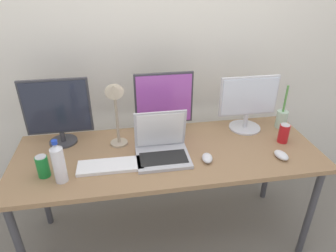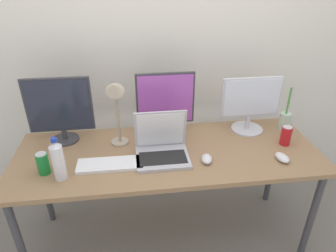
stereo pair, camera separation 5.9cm
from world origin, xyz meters
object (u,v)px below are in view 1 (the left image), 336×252
object	(u,v)px
soda_can_by_laptop	(284,133)
desk_lamp	(115,102)
monitor_right	(248,102)
keyboard_main	(111,166)
mouse_by_keyboard	(281,155)
mouse_by_laptop	(207,158)
monitor_center	(164,104)
laptop_silver	(162,147)
monitor_left	(58,111)
bamboo_vase	(282,118)
soda_can_near_keyboard	(43,166)
water_bottle	(59,163)
work_desk	(168,160)

from	to	relation	value
soda_can_by_laptop	desk_lamp	bearing A→B (deg)	174.14
monitor_right	desk_lamp	world-z (taller)	desk_lamp
keyboard_main	mouse_by_keyboard	distance (m)	1.01
mouse_by_laptop	soda_can_by_laptop	size ratio (longest dim) A/B	0.77
keyboard_main	mouse_by_laptop	distance (m)	0.56
monitor_center	mouse_by_laptop	size ratio (longest dim) A/B	4.39
keyboard_main	mouse_by_keyboard	bearing A→B (deg)	-3.56
keyboard_main	laptop_silver	bearing A→B (deg)	13.63
mouse_by_keyboard	monitor_left	bearing A→B (deg)	153.07
bamboo_vase	desk_lamp	world-z (taller)	desk_lamp
laptop_silver	mouse_by_laptop	world-z (taller)	laptop_silver
soda_can_near_keyboard	soda_can_by_laptop	distance (m)	1.46
soda_can_near_keyboard	soda_can_by_laptop	size ratio (longest dim) A/B	1.00
laptop_silver	water_bottle	size ratio (longest dim) A/B	1.25
water_bottle	soda_can_near_keyboard	size ratio (longest dim) A/B	1.99
monitor_right	soda_can_near_keyboard	distance (m)	1.34
work_desk	mouse_by_laptop	size ratio (longest dim) A/B	19.30
monitor_left	laptop_silver	bearing A→B (deg)	-22.83
laptop_silver	soda_can_by_laptop	distance (m)	0.80
monitor_left	soda_can_near_keyboard	xyz separation A→B (m)	(-0.05, -0.35, -0.16)
mouse_by_keyboard	water_bottle	distance (m)	1.26
laptop_silver	mouse_by_laptop	xyz separation A→B (m)	(0.25, -0.10, -0.04)
monitor_left	bamboo_vase	distance (m)	1.50
work_desk	keyboard_main	xyz separation A→B (m)	(-0.35, -0.11, 0.07)
monitor_right	water_bottle	xyz separation A→B (m)	(-1.19, -0.39, -0.09)
keyboard_main	soda_can_near_keyboard	size ratio (longest dim) A/B	2.97
monitor_left	bamboo_vase	size ratio (longest dim) A/B	1.38
monitor_center	desk_lamp	world-z (taller)	desk_lamp
work_desk	monitor_left	size ratio (longest dim) A/B	4.34
mouse_by_keyboard	bamboo_vase	bearing A→B (deg)	52.97
work_desk	keyboard_main	bearing A→B (deg)	-163.18
soda_can_near_keyboard	mouse_by_keyboard	bearing A→B (deg)	-2.37
water_bottle	soda_can_near_keyboard	xyz separation A→B (m)	(-0.10, 0.06, -0.05)
mouse_by_laptop	monitor_right	bearing A→B (deg)	52.31
soda_can_by_laptop	monitor_left	bearing A→B (deg)	170.71
bamboo_vase	mouse_by_keyboard	bearing A→B (deg)	-117.18
laptop_silver	water_bottle	world-z (taller)	laptop_silver
work_desk	keyboard_main	world-z (taller)	keyboard_main
work_desk	water_bottle	bearing A→B (deg)	-163.16
mouse_by_laptop	bamboo_vase	distance (m)	0.71
work_desk	water_bottle	world-z (taller)	water_bottle
keyboard_main	desk_lamp	size ratio (longest dim) A/B	0.82
work_desk	bamboo_vase	distance (m)	0.87
monitor_center	bamboo_vase	xyz separation A→B (m)	(0.83, -0.06, -0.15)
work_desk	laptop_silver	size ratio (longest dim) A/B	5.97
mouse_by_keyboard	mouse_by_laptop	xyz separation A→B (m)	(-0.44, 0.04, -0.00)
work_desk	water_bottle	distance (m)	0.66
bamboo_vase	desk_lamp	distance (m)	1.16
laptop_silver	mouse_by_laptop	bearing A→B (deg)	-21.56
soda_can_near_keyboard	desk_lamp	distance (m)	0.53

